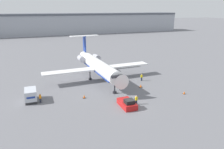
# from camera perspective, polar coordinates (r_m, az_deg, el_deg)

# --- Properties ---
(ground_plane) EXTENTS (600.00, 600.00, 0.00)m
(ground_plane) POSITION_cam_1_polar(r_m,az_deg,el_deg) (39.61, 4.84, -8.64)
(ground_plane) COLOR slate
(terminal_building) EXTENTS (180.00, 16.80, 13.64)m
(terminal_building) POSITION_cam_1_polar(r_m,az_deg,el_deg) (153.26, -15.15, 12.59)
(terminal_building) COLOR #9EA3AD
(terminal_building) RESTS_ON ground
(airplane_main) EXTENTS (26.91, 26.08, 9.62)m
(airplane_main) POSITION_cam_1_polar(r_m,az_deg,el_deg) (53.43, -3.58, 2.28)
(airplane_main) COLOR white
(airplane_main) RESTS_ON ground
(pushback_tug) EXTENTS (2.29, 4.41, 1.73)m
(pushback_tug) POSITION_cam_1_polar(r_m,az_deg,el_deg) (39.69, 3.98, -7.56)
(pushback_tug) COLOR #B21919
(pushback_tug) RESTS_ON ground
(luggage_cart) EXTENTS (2.11, 3.77, 2.35)m
(luggage_cart) POSITION_cam_1_polar(r_m,az_deg,el_deg) (44.51, -20.46, -5.09)
(luggage_cart) COLOR #232326
(luggage_cart) RESTS_ON ground
(worker_near_tug) EXTENTS (0.40, 0.24, 1.74)m
(worker_near_tug) POSITION_cam_1_polar(r_m,az_deg,el_deg) (40.64, 6.37, -6.58)
(worker_near_tug) COLOR #232838
(worker_near_tug) RESTS_ON ground
(worker_by_wing) EXTENTS (0.40, 0.24, 1.74)m
(worker_by_wing) POSITION_cam_1_polar(r_m,az_deg,el_deg) (53.72, 7.73, -0.70)
(worker_by_wing) COLOR #232838
(worker_by_wing) RESTS_ON ground
(worker_on_apron) EXTENTS (0.40, 0.25, 1.81)m
(worker_on_apron) POSITION_cam_1_polar(r_m,az_deg,el_deg) (43.23, -18.25, -5.84)
(worker_on_apron) COLOR #232838
(worker_on_apron) RESTS_ON ground
(traffic_cone_left) EXTENTS (0.56, 0.56, 0.70)m
(traffic_cone_left) POSITION_cam_1_polar(r_m,az_deg,el_deg) (43.67, -7.27, -5.72)
(traffic_cone_left) COLOR black
(traffic_cone_left) RESTS_ON ground
(traffic_cone_right) EXTENTS (0.68, 0.68, 0.71)m
(traffic_cone_right) POSITION_cam_1_polar(r_m,az_deg,el_deg) (49.51, 7.52, -2.94)
(traffic_cone_right) COLOR black
(traffic_cone_right) RESTS_ON ground
(traffic_cone_mid) EXTENTS (0.51, 0.51, 0.64)m
(traffic_cone_mid) POSITION_cam_1_polar(r_m,az_deg,el_deg) (47.74, 18.34, -4.51)
(traffic_cone_mid) COLOR black
(traffic_cone_mid) RESTS_ON ground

